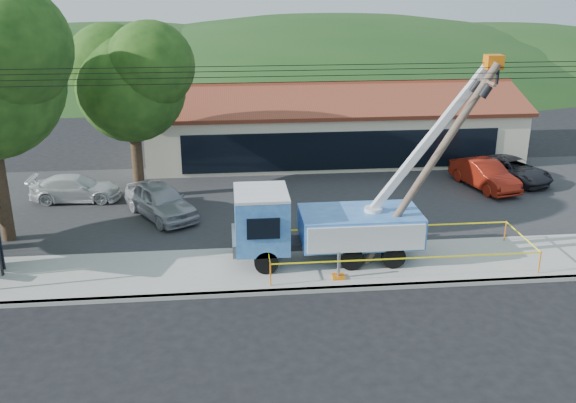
# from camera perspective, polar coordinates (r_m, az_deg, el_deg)

# --- Properties ---
(ground) EXTENTS (120.00, 120.00, 0.00)m
(ground) POSITION_cam_1_polar(r_m,az_deg,el_deg) (21.79, 1.81, -10.67)
(ground) COLOR black
(ground) RESTS_ON ground
(curb) EXTENTS (60.00, 0.25, 0.15)m
(curb) POSITION_cam_1_polar(r_m,az_deg,el_deg) (23.57, 1.15, -7.93)
(curb) COLOR #9F9E95
(curb) RESTS_ON ground
(sidewalk) EXTENTS (60.00, 4.00, 0.15)m
(sidewalk) POSITION_cam_1_polar(r_m,az_deg,el_deg) (25.26, 0.64, -5.92)
(sidewalk) COLOR #9F9E95
(sidewalk) RESTS_ON ground
(parking_lot) EXTENTS (60.00, 12.00, 0.10)m
(parking_lot) POSITION_cam_1_polar(r_m,az_deg,el_deg) (32.61, -0.91, 0.16)
(parking_lot) COLOR #28282B
(parking_lot) RESTS_ON ground
(strip_mall) EXTENTS (22.50, 8.53, 4.67)m
(strip_mall) POSITION_cam_1_polar(r_m,az_deg,el_deg) (40.18, 3.83, 6.67)
(strip_mall) COLOR beige
(strip_mall) RESTS_ON ground
(tree_lot) EXTENTS (6.30, 5.60, 8.94)m
(tree_lot) POSITION_cam_1_polar(r_m,az_deg,el_deg) (32.26, -13.84, 10.69)
(tree_lot) COLOR #332316
(tree_lot) RESTS_ON ground
(hill_west) EXTENTS (78.40, 56.00, 28.00)m
(hill_west) POSITION_cam_1_polar(r_m,az_deg,el_deg) (75.45, -15.44, 10.82)
(hill_west) COLOR #183D16
(hill_west) RESTS_ON ground
(hill_center) EXTENTS (89.60, 64.00, 32.00)m
(hill_center) POSITION_cam_1_polar(r_m,az_deg,el_deg) (75.46, 3.99, 11.48)
(hill_center) COLOR #183D16
(hill_center) RESTS_ON ground
(hill_east) EXTENTS (72.80, 52.00, 26.00)m
(hill_east) POSITION_cam_1_polar(r_m,az_deg,el_deg) (81.21, 18.32, 11.14)
(hill_east) COLOR #183D16
(hill_east) RESTS_ON ground
(utility_truck) EXTENTS (10.08, 3.96, 8.00)m
(utility_truck) POSITION_cam_1_polar(r_m,az_deg,el_deg) (25.27, 2.99, -1.88)
(utility_truck) COLOR black
(utility_truck) RESTS_ON ground
(leaning_pole) EXTENTS (4.79, 1.65, 7.89)m
(leaning_pole) POSITION_cam_1_polar(r_m,az_deg,el_deg) (24.83, 12.98, 3.85)
(leaning_pole) COLOR brown
(leaning_pole) RESTS_ON ground
(caution_tape) EXTENTS (10.33, 3.18, 0.92)m
(caution_tape) POSITION_cam_1_polar(r_m,az_deg,el_deg) (25.70, 9.69, -3.88)
(caution_tape) COLOR orange
(caution_tape) RESTS_ON ground
(car_silver) EXTENTS (4.09, 5.00, 1.60)m
(car_silver) POSITION_cam_1_polar(r_m,az_deg,el_deg) (30.91, -11.16, -1.47)
(car_silver) COLOR #A1A2A8
(car_silver) RESTS_ON ground
(car_red) EXTENTS (2.62, 4.73, 1.48)m
(car_red) POSITION_cam_1_polar(r_m,az_deg,el_deg) (35.83, 16.95, 1.03)
(car_red) COLOR maroon
(car_red) RESTS_ON ground
(car_white) EXTENTS (4.51, 1.99, 1.29)m
(car_white) POSITION_cam_1_polar(r_m,az_deg,el_deg) (34.13, -18.21, -0.05)
(car_white) COLOR silver
(car_white) RESTS_ON ground
(car_dark) EXTENTS (3.69, 5.04, 1.27)m
(car_dark) POSITION_cam_1_polar(r_m,az_deg,el_deg) (37.52, 19.22, 1.62)
(car_dark) COLOR black
(car_dark) RESTS_ON ground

